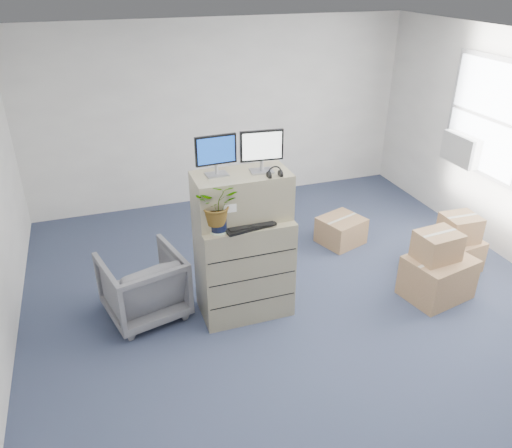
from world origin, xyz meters
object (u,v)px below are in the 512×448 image
object	(u,v)px
keyboard	(249,225)
filing_cabinet_lower	(244,266)
monitor_right	(262,149)
water_bottle	(250,205)
office_chair	(143,282)
potted_plant	(218,209)
monitor_left	(216,153)

from	to	relation	value
keyboard	filing_cabinet_lower	bearing A→B (deg)	81.05
filing_cabinet_lower	monitor_right	size ratio (longest dim) A/B	2.62
monitor_right	water_bottle	xyz separation A→B (m)	(-0.11, 0.03, -0.60)
filing_cabinet_lower	water_bottle	world-z (taller)	water_bottle
filing_cabinet_lower	office_chair	xyz separation A→B (m)	(-1.06, 0.28, -0.16)
keyboard	potted_plant	world-z (taller)	potted_plant
monitor_right	potted_plant	world-z (taller)	monitor_right
potted_plant	water_bottle	bearing A→B (deg)	28.31
monitor_left	monitor_right	bearing A→B (deg)	-10.31
office_chair	water_bottle	bearing A→B (deg)	155.31
water_bottle	keyboard	bearing A→B (deg)	-111.71
potted_plant	monitor_left	bearing A→B (deg)	74.75
monitor_left	potted_plant	distance (m)	0.54
keyboard	water_bottle	bearing A→B (deg)	58.62
water_bottle	office_chair	world-z (taller)	water_bottle
filing_cabinet_lower	water_bottle	bearing A→B (deg)	32.57
monitor_left	keyboard	size ratio (longest dim) A/B	0.79
filing_cabinet_lower	monitor_right	world-z (taller)	monitor_right
monitor_left	potted_plant	world-z (taller)	monitor_left
water_bottle	office_chair	distance (m)	1.45
monitor_left	office_chair	size ratio (longest dim) A/B	0.50
monitor_left	water_bottle	distance (m)	0.68
monitor_right	filing_cabinet_lower	bearing A→B (deg)	-165.46
keyboard	office_chair	xyz separation A→B (m)	(-1.06, 0.44, -0.74)
water_bottle	filing_cabinet_lower	bearing A→B (deg)	-147.23
potted_plant	office_chair	xyz separation A→B (m)	(-0.75, 0.43, -0.97)
potted_plant	keyboard	bearing A→B (deg)	-2.26
keyboard	water_bottle	distance (m)	0.27
monitor_right	potted_plant	distance (m)	0.73
water_bottle	potted_plant	size ratio (longest dim) A/B	0.48
keyboard	water_bottle	size ratio (longest dim) A/B	2.05
potted_plant	office_chair	world-z (taller)	potted_plant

